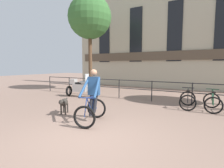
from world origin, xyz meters
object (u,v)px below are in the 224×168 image
Objects in this scene: dog at (64,103)px; parked_bicycle_near_lamp at (188,100)px; parked_bicycle_mid_left at (212,102)px; cyclist_with_bike at (92,98)px; parked_motorcycle at (80,87)px.

parked_bicycle_near_lamp is (3.91, 3.31, -0.07)m from dog.
parked_bicycle_mid_left reaches higher than dog.
dog is at bearing 156.48° from cyclist_with_bike.
parked_motorcycle reaches higher than parked_bicycle_mid_left.
dog is at bearing 33.93° from parked_bicycle_near_lamp.
parked_bicycle_near_lamp is (2.46, 3.49, -0.41)m from cyclist_with_bike.
parked_bicycle_near_lamp is at bearing -3.57° from parked_bicycle_mid_left.
cyclist_with_bike reaches higher than parked_bicycle_near_lamp.
cyclist_with_bike is at bearing 42.34° from parked_bicycle_mid_left.
parked_motorcycle is (-3.34, 3.35, -0.20)m from cyclist_with_bike.
parked_bicycle_mid_left is at bearing 6.24° from dog.
parked_bicycle_near_lamp is 0.92m from parked_bicycle_mid_left.
cyclist_with_bike is 4.87m from parked_bicycle_mid_left.
parked_motorcycle is at bearing -5.01° from parked_bicycle_near_lamp.
cyclist_with_bike reaches higher than parked_motorcycle.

